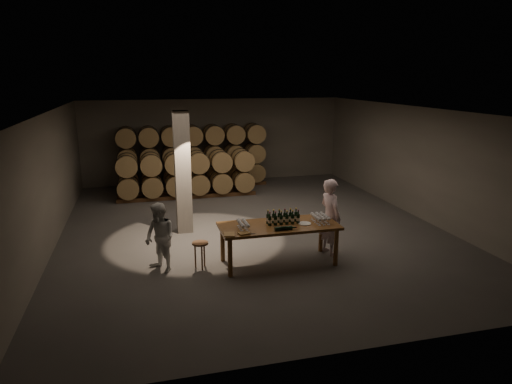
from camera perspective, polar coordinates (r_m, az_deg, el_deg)
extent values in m
plane|color=#514E4C|center=(12.57, -0.55, -4.50)|extent=(12.00, 12.00, 0.00)
plane|color=#605E59|center=(11.93, -0.59, 10.21)|extent=(12.00, 12.00, 0.00)
plane|color=#6A655B|center=(17.95, -5.19, 6.41)|extent=(10.00, 0.00, 10.00)
plane|color=#6A655B|center=(6.71, 11.90, -7.51)|extent=(10.00, 0.00, 10.00)
plane|color=#6A655B|center=(12.01, -24.42, 1.22)|extent=(0.00, 12.00, 12.00)
plane|color=#6A655B|center=(14.18, 19.49, 3.53)|extent=(0.00, 12.00, 12.00)
cube|color=gray|center=(12.05, -9.15, 2.38)|extent=(0.40, 0.40, 3.20)
cylinder|color=brown|center=(9.51, -3.26, -8.20)|extent=(0.10, 0.10, 0.84)
cylinder|color=brown|center=(10.19, 9.97, -6.82)|extent=(0.10, 0.10, 0.84)
cylinder|color=brown|center=(10.29, -4.20, -6.41)|extent=(0.10, 0.10, 0.84)
cylinder|color=brown|center=(10.93, 8.12, -5.27)|extent=(0.10, 0.10, 0.84)
cube|color=brown|center=(10.01, 2.88, -4.26)|extent=(2.60, 1.10, 0.06)
cube|color=brown|center=(17.04, -7.66, 0.64)|extent=(5.48, 0.10, 0.12)
cube|color=brown|center=(17.62, -7.90, 1.08)|extent=(5.48, 0.10, 0.12)
cylinder|color=#9F7947|center=(17.14, -15.61, 1.72)|extent=(0.70, 0.95, 0.70)
cylinder|color=black|center=(16.89, -15.63, 1.53)|extent=(0.73, 0.04, 0.73)
cylinder|color=black|center=(17.39, -15.60, 1.90)|extent=(0.73, 0.04, 0.73)
cylinder|color=#9F7947|center=(17.14, -13.01, 1.88)|extent=(0.70, 0.95, 0.70)
cylinder|color=black|center=(16.88, -12.98, 1.70)|extent=(0.73, 0.04, 0.73)
cylinder|color=black|center=(17.39, -13.04, 2.06)|extent=(0.73, 0.04, 0.73)
cylinder|color=#9F7947|center=(17.17, -10.41, 2.04)|extent=(0.70, 0.95, 0.70)
cylinder|color=black|center=(16.92, -10.34, 1.86)|extent=(0.73, 0.04, 0.73)
cylinder|color=black|center=(17.42, -10.47, 2.21)|extent=(0.73, 0.04, 0.73)
cylinder|color=#9F7947|center=(17.24, -7.82, 2.19)|extent=(0.70, 0.95, 0.70)
cylinder|color=black|center=(16.98, -7.72, 2.01)|extent=(0.73, 0.04, 0.73)
cylinder|color=black|center=(17.49, -7.93, 2.36)|extent=(0.73, 0.04, 0.73)
cylinder|color=#9F7947|center=(17.34, -5.26, 2.33)|extent=(0.70, 0.95, 0.70)
cylinder|color=black|center=(17.09, -5.12, 2.16)|extent=(0.73, 0.04, 0.73)
cylinder|color=black|center=(17.59, -5.40, 2.50)|extent=(0.73, 0.04, 0.73)
cylinder|color=#9F7947|center=(17.48, -2.74, 2.47)|extent=(0.70, 0.95, 0.70)
cylinder|color=black|center=(17.23, -2.56, 2.30)|extent=(0.73, 0.04, 0.73)
cylinder|color=black|center=(17.73, -2.91, 2.64)|extent=(0.73, 0.04, 0.73)
cylinder|color=#9F7947|center=(17.65, -0.26, 2.61)|extent=(0.70, 0.95, 0.70)
cylinder|color=black|center=(17.40, -0.05, 2.44)|extent=(0.73, 0.04, 0.73)
cylinder|color=black|center=(17.89, -0.46, 2.77)|extent=(0.73, 0.04, 0.73)
cylinder|color=#9F7947|center=(17.00, -15.78, 4.15)|extent=(0.70, 0.95, 0.70)
cylinder|color=black|center=(16.74, -15.80, 4.00)|extent=(0.73, 0.04, 0.73)
cylinder|color=black|center=(17.26, -15.77, 4.30)|extent=(0.73, 0.04, 0.73)
cylinder|color=#9F7947|center=(17.00, -13.15, 4.32)|extent=(0.70, 0.95, 0.70)
cylinder|color=black|center=(16.74, -13.12, 4.17)|extent=(0.73, 0.04, 0.73)
cylinder|color=black|center=(17.25, -13.17, 4.46)|extent=(0.73, 0.04, 0.73)
cylinder|color=#9F7947|center=(17.03, -10.52, 4.47)|extent=(0.70, 0.95, 0.70)
cylinder|color=black|center=(16.77, -10.46, 4.32)|extent=(0.73, 0.04, 0.73)
cylinder|color=black|center=(17.29, -10.59, 4.61)|extent=(0.73, 0.04, 0.73)
cylinder|color=#9F7947|center=(17.10, -7.91, 4.61)|extent=(0.70, 0.95, 0.70)
cylinder|color=black|center=(16.84, -7.80, 4.47)|extent=(0.73, 0.04, 0.73)
cylinder|color=black|center=(17.35, -8.01, 4.75)|extent=(0.73, 0.04, 0.73)
cylinder|color=#9F7947|center=(17.20, -5.32, 4.75)|extent=(0.70, 0.95, 0.70)
cylinder|color=black|center=(16.95, -5.18, 4.61)|extent=(0.73, 0.04, 0.73)
cylinder|color=black|center=(17.46, -5.46, 4.88)|extent=(0.73, 0.04, 0.73)
cylinder|color=#9F7947|center=(17.34, -2.77, 4.87)|extent=(0.70, 0.95, 0.70)
cylinder|color=black|center=(17.09, -2.59, 4.73)|extent=(0.73, 0.04, 0.73)
cylinder|color=black|center=(17.59, -2.94, 5.00)|extent=(0.73, 0.04, 0.73)
cylinder|color=#9F7947|center=(17.51, -0.26, 4.98)|extent=(0.70, 0.95, 0.70)
cylinder|color=black|center=(17.26, -0.05, 4.84)|extent=(0.73, 0.04, 0.73)
cylinder|color=black|center=(17.76, -0.46, 5.11)|extent=(0.73, 0.04, 0.73)
cylinder|color=#9F7947|center=(16.89, -15.95, 6.62)|extent=(0.70, 0.95, 0.70)
cylinder|color=black|center=(16.63, -15.97, 6.51)|extent=(0.73, 0.04, 0.73)
cylinder|color=black|center=(17.15, -15.94, 6.73)|extent=(0.73, 0.04, 0.73)
cylinder|color=#9F7947|center=(16.89, -13.29, 6.79)|extent=(0.70, 0.95, 0.70)
cylinder|color=black|center=(16.63, -13.27, 6.68)|extent=(0.73, 0.04, 0.73)
cylinder|color=black|center=(17.15, -13.32, 6.89)|extent=(0.73, 0.04, 0.73)
cylinder|color=#9F7947|center=(16.92, -10.64, 6.94)|extent=(0.70, 0.95, 0.70)
cylinder|color=black|center=(16.66, -10.57, 6.83)|extent=(0.73, 0.04, 0.73)
cylinder|color=black|center=(17.18, -10.70, 7.04)|extent=(0.73, 0.04, 0.73)
cylinder|color=#9F7947|center=(16.99, -7.99, 7.07)|extent=(0.70, 0.95, 0.70)
cylinder|color=black|center=(16.73, -7.89, 6.97)|extent=(0.73, 0.04, 0.73)
cylinder|color=black|center=(17.25, -8.10, 7.18)|extent=(0.73, 0.04, 0.73)
cylinder|color=#9F7947|center=(17.10, -5.38, 7.19)|extent=(0.70, 0.95, 0.70)
cylinder|color=black|center=(16.84, -5.24, 7.09)|extent=(0.73, 0.04, 0.73)
cylinder|color=black|center=(17.35, -5.52, 7.29)|extent=(0.73, 0.04, 0.73)
cylinder|color=#9F7947|center=(17.23, -2.80, 7.30)|extent=(0.70, 0.95, 0.70)
cylinder|color=black|center=(16.98, -2.62, 7.19)|extent=(0.73, 0.04, 0.73)
cylinder|color=black|center=(17.49, -2.97, 7.40)|extent=(0.73, 0.04, 0.73)
cylinder|color=#9F7947|center=(17.41, -0.26, 7.38)|extent=(0.70, 0.95, 0.70)
cylinder|color=black|center=(17.16, -0.05, 7.28)|extent=(0.73, 0.04, 0.73)
cylinder|color=black|center=(17.66, -0.47, 7.48)|extent=(0.73, 0.04, 0.73)
cube|color=brown|center=(15.65, -8.45, -0.63)|extent=(4.70, 0.10, 0.12)
cube|color=brown|center=(16.23, -8.68, -0.10)|extent=(4.70, 0.10, 0.12)
cylinder|color=#9F7947|center=(15.77, -15.68, 0.65)|extent=(0.70, 0.95, 0.70)
cylinder|color=black|center=(15.52, -15.69, 0.43)|extent=(0.73, 0.04, 0.73)
cylinder|color=black|center=(16.03, -15.67, 0.86)|extent=(0.73, 0.04, 0.73)
cylinder|color=#9F7947|center=(15.77, -12.85, 0.82)|extent=(0.70, 0.95, 0.70)
cylinder|color=black|center=(15.52, -12.82, 0.60)|extent=(0.73, 0.04, 0.73)
cylinder|color=black|center=(16.02, -12.88, 1.03)|extent=(0.73, 0.04, 0.73)
cylinder|color=#9F7947|center=(15.81, -10.03, 0.99)|extent=(0.70, 0.95, 0.70)
cylinder|color=black|center=(15.55, -9.95, 0.78)|extent=(0.73, 0.04, 0.73)
cylinder|color=black|center=(16.06, -10.10, 1.20)|extent=(0.73, 0.04, 0.73)
cylinder|color=#9F7947|center=(15.88, -7.22, 1.16)|extent=(0.70, 0.95, 0.70)
cylinder|color=black|center=(15.63, -7.10, 0.95)|extent=(0.73, 0.04, 0.73)
cylinder|color=black|center=(16.13, -7.34, 1.37)|extent=(0.73, 0.04, 0.73)
cylinder|color=#9F7947|center=(15.99, -4.45, 1.33)|extent=(0.70, 0.95, 0.70)
cylinder|color=black|center=(15.74, -4.29, 1.12)|extent=(0.73, 0.04, 0.73)
cylinder|color=black|center=(16.24, -4.61, 1.53)|extent=(0.73, 0.04, 0.73)
cylinder|color=#9F7947|center=(16.14, -1.73, 1.49)|extent=(0.70, 0.95, 0.70)
cylinder|color=black|center=(15.89, -1.52, 1.28)|extent=(0.73, 0.04, 0.73)
cylinder|color=black|center=(16.39, -1.93, 1.68)|extent=(0.73, 0.04, 0.73)
cylinder|color=#9F7947|center=(15.62, -15.86, 3.28)|extent=(0.70, 0.95, 0.70)
cylinder|color=black|center=(15.37, -15.88, 3.11)|extent=(0.73, 0.04, 0.73)
cylinder|color=black|center=(15.88, -15.85, 3.46)|extent=(0.73, 0.04, 0.73)
cylinder|color=#9F7947|center=(15.62, -13.00, 3.46)|extent=(0.70, 0.95, 0.70)
cylinder|color=black|center=(15.36, -12.97, 3.29)|extent=(0.73, 0.04, 0.73)
cylinder|color=black|center=(15.88, -13.03, 3.63)|extent=(0.73, 0.04, 0.73)
cylinder|color=#9F7947|center=(15.66, -10.15, 3.63)|extent=(0.70, 0.95, 0.70)
cylinder|color=black|center=(15.40, -10.07, 3.46)|extent=(0.73, 0.04, 0.73)
cylinder|color=black|center=(15.91, -10.22, 3.80)|extent=(0.73, 0.04, 0.73)
cylinder|color=#9F7947|center=(15.73, -7.31, 3.79)|extent=(0.70, 0.95, 0.70)
cylinder|color=black|center=(15.48, -7.19, 3.62)|extent=(0.73, 0.04, 0.73)
cylinder|color=black|center=(15.98, -7.43, 3.95)|extent=(0.73, 0.04, 0.73)
cylinder|color=#9F7947|center=(15.84, -4.50, 3.94)|extent=(0.70, 0.95, 0.70)
cylinder|color=black|center=(15.59, -4.34, 3.77)|extent=(0.73, 0.04, 0.73)
cylinder|color=black|center=(16.09, -4.67, 4.10)|extent=(0.73, 0.04, 0.73)
cylinder|color=#9F7947|center=(15.99, -1.75, 4.07)|extent=(0.70, 0.95, 0.70)
cylinder|color=black|center=(15.74, -1.54, 3.91)|extent=(0.73, 0.04, 0.73)
cylinder|color=black|center=(16.24, -1.95, 4.23)|extent=(0.73, 0.04, 0.73)
cylinder|color=black|center=(9.90, 1.73, -3.65)|extent=(0.08, 0.08, 0.21)
cylinder|color=silver|center=(9.90, 1.73, -3.70)|extent=(0.08, 0.08, 0.07)
cylinder|color=black|center=(9.85, 1.74, -2.83)|extent=(0.03, 0.03, 0.09)
cylinder|color=yellow|center=(9.84, 1.74, -2.57)|extent=(0.03, 0.03, 0.02)
cylinder|color=black|center=(10.04, 1.50, -3.39)|extent=(0.08, 0.08, 0.21)
cylinder|color=silver|center=(10.04, 1.50, -3.44)|extent=(0.08, 0.08, 0.07)
cylinder|color=black|center=(9.99, 1.50, -2.59)|extent=(0.03, 0.03, 0.09)
cylinder|color=maroon|center=(9.98, 1.50, -2.33)|extent=(0.03, 0.03, 0.02)
cylinder|color=black|center=(9.93, 2.46, -3.59)|extent=(0.08, 0.08, 0.21)
cylinder|color=silver|center=(9.94, 2.46, -3.64)|extent=(0.08, 0.08, 0.07)
cylinder|color=black|center=(9.89, 2.47, -2.78)|extent=(0.03, 0.03, 0.09)
cylinder|color=maroon|center=(9.88, 2.47, -2.51)|extent=(0.03, 0.03, 0.02)
cylinder|color=black|center=(10.07, 2.21, -3.33)|extent=(0.08, 0.08, 0.21)
cylinder|color=silver|center=(10.07, 2.21, -3.39)|extent=(0.08, 0.08, 0.07)
cylinder|color=black|center=(10.03, 2.22, -2.53)|extent=(0.03, 0.03, 0.09)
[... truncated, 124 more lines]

